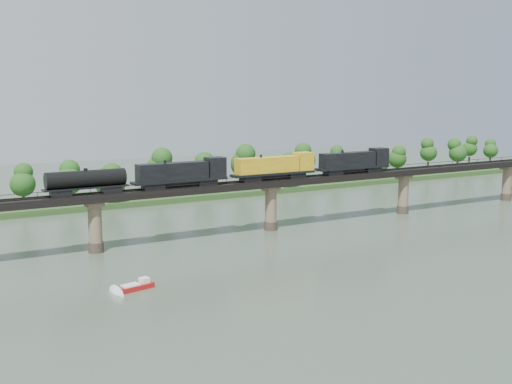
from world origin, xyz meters
TOP-DOWN VIEW (x-y plane):
  - ground at (0.00, 0.00)m, footprint 400.00×400.00m
  - far_bank at (0.00, 85.00)m, footprint 300.00×24.00m
  - bridge at (0.00, 30.00)m, footprint 236.00×30.00m
  - bridge_superstructure at (0.00, 30.00)m, footprint 220.00×4.90m
  - far_treeline at (-8.21, 80.52)m, footprint 289.06×17.54m
  - freight_train at (-6.72, 30.00)m, footprint 83.06×3.24m
  - motorboat at (-41.66, 3.15)m, footprint 6.05×3.19m

SIDE VIEW (x-z plane):
  - ground at x=0.00m, z-range 0.00..0.00m
  - motorboat at x=-41.66m, z-range -0.25..1.36m
  - far_bank at x=0.00m, z-range 0.00..1.60m
  - bridge at x=0.00m, z-range -0.29..11.21m
  - far_treeline at x=-8.21m, z-range 2.03..15.63m
  - bridge_superstructure at x=0.00m, z-range 11.42..12.17m
  - freight_train at x=-6.72m, z-range 11.37..17.09m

